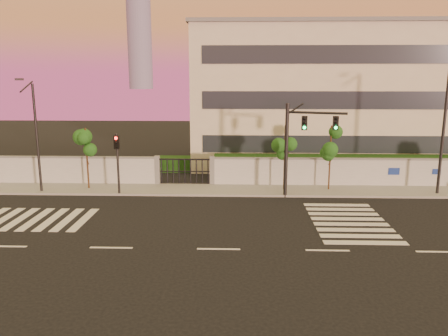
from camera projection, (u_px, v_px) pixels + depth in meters
The scene contains 13 objects.
ground at pixel (219, 249), 20.13m from camera, with size 120.00×120.00×0.00m, color black.
sidewalk at pixel (225, 190), 30.39m from camera, with size 60.00×3.00×0.15m, color gray.
perimeter_wall at pixel (227, 171), 31.65m from camera, with size 60.00×0.36×2.20m.
hedge_row at pixel (242, 167), 34.34m from camera, with size 41.00×4.25×1.80m.
institutional_building at pixel (327, 95), 40.10m from camera, with size 24.40×12.40×12.25m.
road_markings at pixel (193, 222), 23.85m from camera, with size 57.00×7.62×0.02m.
street_tree_c at pixel (87, 145), 30.07m from camera, with size 1.47×1.17×4.37m.
street_tree_d at pixel (285, 143), 29.62m from camera, with size 1.41×1.12×4.60m.
street_tree_e at pixel (331, 143), 29.67m from camera, with size 1.34×1.06×4.59m.
traffic_signal_main at pixel (299, 139), 28.08m from camera, with size 3.81×1.38×6.15m.
traffic_signal_secondary at pixel (117, 157), 28.77m from camera, with size 0.32×0.33×4.16m.
streetlight_west at pixel (35, 133), 28.88m from camera, with size 0.46×1.86×7.72m.
streetlight_east at pixel (445, 124), 28.15m from camera, with size 0.53×2.14×8.90m.
Camera 1 is at (0.86, -18.92, 7.78)m, focal length 35.00 mm.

